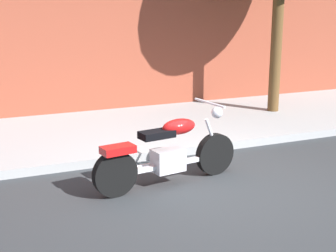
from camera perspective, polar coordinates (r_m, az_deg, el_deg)
ground_plane at (r=7.03m, az=5.65°, el=-7.04°), size 60.00×60.00×0.00m
sidewalk at (r=9.76m, az=-3.24°, el=-0.36°), size 19.17×3.37×0.14m
motorcycle at (r=6.97m, az=-0.04°, el=-3.16°), size 2.26×0.73×1.12m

